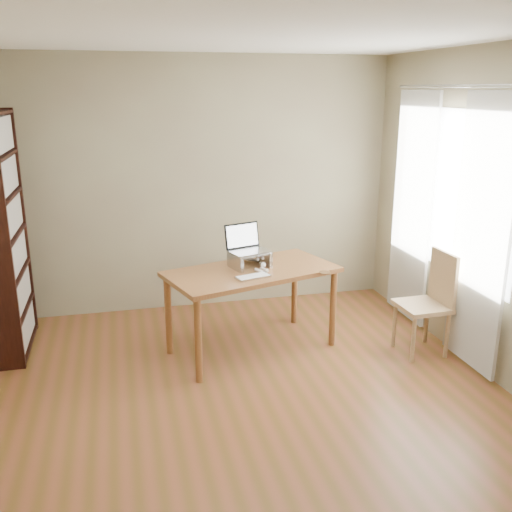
{
  "coord_description": "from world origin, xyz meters",
  "views": [
    {
      "loc": [
        -0.84,
        -3.56,
        2.26
      ],
      "look_at": [
        0.28,
        1.01,
        0.88
      ],
      "focal_mm": 40.0,
      "sensor_mm": 36.0,
      "label": 1
    }
  ],
  "objects_px": {
    "desk": "(252,280)",
    "keyboard": "(253,277)",
    "bookshelf": "(2,236)",
    "laptop": "(248,244)",
    "chair": "(430,299)",
    "cat": "(250,259)"
  },
  "relations": [
    {
      "from": "desk",
      "to": "keyboard",
      "type": "height_order",
      "value": "keyboard"
    },
    {
      "from": "bookshelf",
      "to": "laptop",
      "type": "bearing_deg",
      "value": -10.43
    },
    {
      "from": "bookshelf",
      "to": "desk",
      "type": "xyz_separation_m",
      "value": [
        2.08,
        -0.52,
        -0.39
      ]
    },
    {
      "from": "desk",
      "to": "chair",
      "type": "relative_size",
      "value": 1.76
    },
    {
      "from": "chair",
      "to": "keyboard",
      "type": "bearing_deg",
      "value": 171.11
    },
    {
      "from": "desk",
      "to": "bookshelf",
      "type": "bearing_deg",
      "value": 148.81
    },
    {
      "from": "desk",
      "to": "chair",
      "type": "distance_m",
      "value": 1.57
    },
    {
      "from": "bookshelf",
      "to": "chair",
      "type": "height_order",
      "value": "bookshelf"
    },
    {
      "from": "bookshelf",
      "to": "desk",
      "type": "height_order",
      "value": "bookshelf"
    },
    {
      "from": "laptop",
      "to": "keyboard",
      "type": "height_order",
      "value": "laptop"
    },
    {
      "from": "cat",
      "to": "keyboard",
      "type": "bearing_deg",
      "value": -122.11
    },
    {
      "from": "chair",
      "to": "desk",
      "type": "bearing_deg",
      "value": 162.87
    },
    {
      "from": "keyboard",
      "to": "cat",
      "type": "bearing_deg",
      "value": 65.73
    },
    {
      "from": "bookshelf",
      "to": "keyboard",
      "type": "height_order",
      "value": "bookshelf"
    },
    {
      "from": "cat",
      "to": "chair",
      "type": "xyz_separation_m",
      "value": [
        1.5,
        -0.53,
        -0.32
      ]
    },
    {
      "from": "keyboard",
      "to": "cat",
      "type": "distance_m",
      "value": 0.34
    },
    {
      "from": "chair",
      "to": "cat",
      "type": "bearing_deg",
      "value": 158.94
    },
    {
      "from": "bookshelf",
      "to": "laptop",
      "type": "height_order",
      "value": "bookshelf"
    },
    {
      "from": "desk",
      "to": "laptop",
      "type": "relative_size",
      "value": 4.14
    },
    {
      "from": "desk",
      "to": "keyboard",
      "type": "distance_m",
      "value": 0.25
    },
    {
      "from": "keyboard",
      "to": "cat",
      "type": "relative_size",
      "value": 0.66
    },
    {
      "from": "laptop",
      "to": "cat",
      "type": "height_order",
      "value": "laptop"
    }
  ]
}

